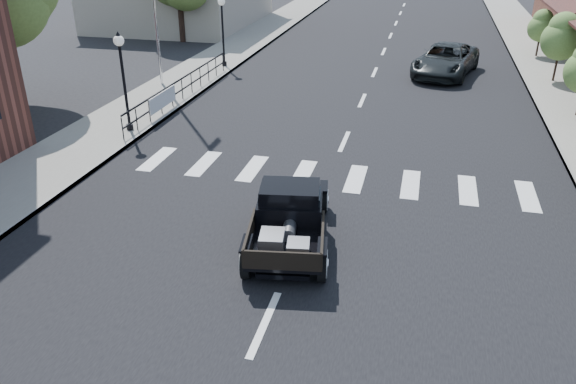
# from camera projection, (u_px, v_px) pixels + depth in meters

# --- Properties ---
(ground) EXTENTS (120.00, 120.00, 0.00)m
(ground) POSITION_uv_depth(u_px,v_px,m) (299.00, 245.00, 13.32)
(ground) COLOR black
(ground) RESTS_ON ground
(road) EXTENTS (14.00, 80.00, 0.02)m
(road) POSITION_uv_depth(u_px,v_px,m) (370.00, 83.00, 26.39)
(road) COLOR black
(road) RESTS_ON ground
(road_markings) EXTENTS (12.00, 60.00, 0.06)m
(road_markings) POSITION_uv_depth(u_px,v_px,m) (356.00, 115.00, 22.04)
(road_markings) COLOR silver
(road_markings) RESTS_ON ground
(sidewalk_left) EXTENTS (3.00, 80.00, 0.15)m
(sidewalk_left) POSITION_uv_depth(u_px,v_px,m) (201.00, 71.00, 28.20)
(sidewalk_left) COLOR gray
(sidewalk_left) RESTS_ON ground
(sidewalk_right) EXTENTS (3.00, 80.00, 0.15)m
(sidewalk_right) POSITION_uv_depth(u_px,v_px,m) (565.00, 93.00, 24.53)
(sidewalk_right) COLOR gray
(sidewalk_right) RESTS_ON ground
(railing) EXTENTS (0.08, 10.00, 1.00)m
(railing) POSITION_uv_depth(u_px,v_px,m) (182.00, 87.00, 23.32)
(railing) COLOR black
(railing) RESTS_ON sidewalk_left
(banner) EXTENTS (0.04, 2.20, 0.60)m
(banner) POSITION_uv_depth(u_px,v_px,m) (163.00, 106.00, 21.65)
(banner) COLOR silver
(banner) RESTS_ON sidewalk_left
(lamp_post_b) EXTENTS (0.36, 0.36, 3.44)m
(lamp_post_b) POSITION_uv_depth(u_px,v_px,m) (124.00, 82.00, 19.36)
(lamp_post_b) COLOR black
(lamp_post_b) RESTS_ON sidewalk_left
(lamp_post_c) EXTENTS (0.36, 0.36, 3.44)m
(lamp_post_c) POSITION_uv_depth(u_px,v_px,m) (223.00, 31.00, 28.08)
(lamp_post_c) COLOR black
(lamp_post_c) RESTS_ON sidewalk_left
(small_tree_d) EXTENTS (1.79, 1.79, 2.98)m
(small_tree_d) POSITION_uv_depth(u_px,v_px,m) (560.00, 48.00, 25.53)
(small_tree_d) COLOR #527435
(small_tree_d) RESTS_ON sidewalk_right
(small_tree_e) EXTENTS (1.43, 1.43, 2.39)m
(small_tree_e) POSITION_uv_depth(u_px,v_px,m) (540.00, 34.00, 30.35)
(small_tree_e) COLOR #527435
(small_tree_e) RESTS_ON sidewalk_right
(hotrod_pickup) EXTENTS (2.62, 4.47, 1.46)m
(hotrod_pickup) POSITION_uv_depth(u_px,v_px,m) (289.00, 216.00, 13.08)
(hotrod_pickup) COLOR black
(hotrod_pickup) RESTS_ON ground
(second_car) EXTENTS (3.59, 5.71, 1.47)m
(second_car) POSITION_uv_depth(u_px,v_px,m) (446.00, 60.00, 27.34)
(second_car) COLOR black
(second_car) RESTS_ON ground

